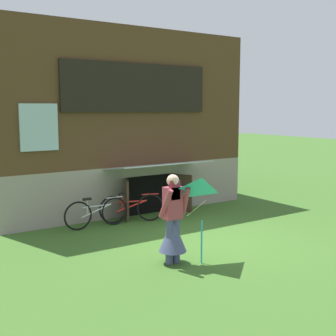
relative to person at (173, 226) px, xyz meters
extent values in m
plane|color=#386023|center=(1.39, 0.71, -0.71)|extent=(60.00, 60.00, 0.00)
cube|color=gray|center=(1.39, 6.24, -0.04)|extent=(7.29, 5.07, 1.35)
cube|color=#4C331E|center=(1.39, 6.24, 2.46)|extent=(7.29, 5.07, 3.66)
cube|color=black|center=(1.39, 3.67, 2.71)|extent=(4.26, 0.08, 1.26)
cube|color=#9EB7C6|center=(1.39, 3.69, 2.71)|extent=(4.10, 0.04, 1.14)
cube|color=#9EB7C6|center=(-1.26, 3.68, 1.73)|extent=(0.90, 0.06, 1.10)
cube|color=black|center=(1.76, 3.69, -0.19)|extent=(1.40, 0.03, 1.05)
cube|color=#3D2B1E|center=(0.91, 3.41, -0.19)|extent=(0.38, 0.65, 1.05)
cube|color=#3D2B1E|center=(2.61, 3.41, -0.19)|extent=(0.35, 0.66, 1.05)
cube|color=gray|center=(1.76, 3.16, 0.69)|extent=(2.76, 1.09, 0.18)
cylinder|color=#474C75|center=(-0.08, 0.00, -0.29)|extent=(0.14, 0.14, 0.85)
cylinder|color=#474C75|center=(0.08, 0.00, -0.29)|extent=(0.14, 0.14, 0.85)
cone|color=#474C75|center=(0.00, 0.00, -0.16)|extent=(0.52, 0.52, 0.64)
cube|color=#993847|center=(0.00, 0.00, 0.44)|extent=(0.34, 0.20, 0.60)
cylinder|color=#993847|center=(-0.22, -0.10, 0.47)|extent=(0.17, 0.34, 0.56)
cylinder|color=#993847|center=(0.22, -0.10, 0.47)|extent=(0.17, 0.34, 0.56)
cube|color=maroon|center=(0.00, -0.06, 0.69)|extent=(0.20, 0.08, 0.36)
sphere|color=#D8AD8E|center=(0.00, 0.00, 0.86)|extent=(0.23, 0.23, 0.23)
pyramid|color=#2DB2CC|center=(0.26, -0.53, 0.60)|extent=(0.96, 0.85, 0.47)
cylinder|color=beige|center=(0.35, -0.25, 0.34)|extent=(0.01, 0.57, 0.40)
cylinder|color=#2DB2CC|center=(0.45, -0.30, -0.30)|extent=(0.03, 0.03, 0.83)
torus|color=black|center=(1.31, 2.95, -0.36)|extent=(0.68, 0.27, 0.71)
torus|color=black|center=(0.41, 3.25, -0.36)|extent=(0.68, 0.27, 0.71)
cylinder|color=red|center=(0.86, 3.10, -0.18)|extent=(0.69, 0.26, 0.04)
cylinder|color=red|center=(0.86, 3.10, -0.29)|extent=(0.76, 0.29, 0.29)
cylinder|color=red|center=(0.63, 3.18, -0.18)|extent=(0.04, 0.04, 0.40)
cube|color=black|center=(0.63, 3.18, 0.02)|extent=(0.20, 0.08, 0.05)
cylinder|color=red|center=(1.31, 2.95, -0.01)|extent=(0.43, 0.17, 0.03)
torus|color=black|center=(0.37, 3.11, -0.36)|extent=(0.70, 0.07, 0.70)
torus|color=black|center=(-0.58, 3.14, -0.36)|extent=(0.70, 0.07, 0.70)
cylinder|color=#ADAFB5|center=(-0.10, 3.12, -0.18)|extent=(0.72, 0.06, 0.04)
cylinder|color=#ADAFB5|center=(-0.10, 3.12, -0.30)|extent=(0.78, 0.06, 0.28)
cylinder|color=#ADAFB5|center=(-0.34, 3.13, -0.18)|extent=(0.04, 0.04, 0.39)
cube|color=black|center=(-0.34, 3.13, 0.01)|extent=(0.20, 0.08, 0.05)
cylinder|color=#ADAFB5|center=(0.37, 3.11, -0.02)|extent=(0.44, 0.04, 0.03)
camera|label=1|loc=(-4.60, -6.68, 2.19)|focal=47.95mm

